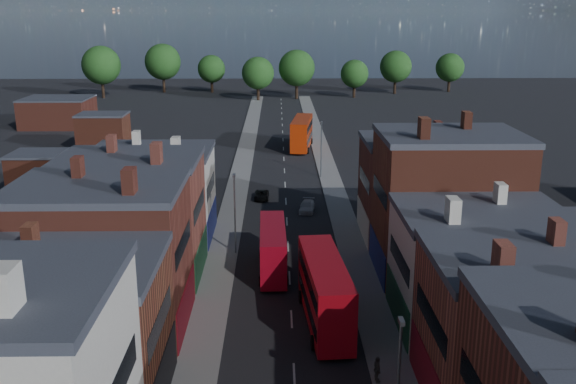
{
  "coord_description": "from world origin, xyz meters",
  "views": [
    {
      "loc": [
        -1.03,
        -29.27,
        23.13
      ],
      "look_at": [
        0.0,
        32.35,
        5.67
      ],
      "focal_mm": 40.0,
      "sensor_mm": 36.0,
      "label": 1
    }
  ],
  "objects_px": {
    "bus_1": "(325,291)",
    "car_2": "(262,195)",
    "bus_0": "(273,248)",
    "car_1": "(343,324)",
    "car_3": "(307,206)",
    "bus_2": "(302,133)",
    "ped_3": "(377,369)"
  },
  "relations": [
    {
      "from": "bus_1",
      "to": "car_3",
      "type": "relative_size",
      "value": 2.89
    },
    {
      "from": "ped_3",
      "to": "bus_1",
      "type": "bearing_deg",
      "value": 9.38
    },
    {
      "from": "bus_0",
      "to": "car_1",
      "type": "relative_size",
      "value": 2.85
    },
    {
      "from": "bus_1",
      "to": "car_2",
      "type": "distance_m",
      "value": 34.35
    },
    {
      "from": "bus_2",
      "to": "car_3",
      "type": "relative_size",
      "value": 3.02
    },
    {
      "from": "bus_0",
      "to": "ped_3",
      "type": "bearing_deg",
      "value": -70.9
    },
    {
      "from": "car_3",
      "to": "car_2",
      "type": "bearing_deg",
      "value": 144.78
    },
    {
      "from": "bus_1",
      "to": "car_3",
      "type": "distance_m",
      "value": 28.71
    },
    {
      "from": "bus_2",
      "to": "bus_1",
      "type": "bearing_deg",
      "value": -83.26
    },
    {
      "from": "car_2",
      "to": "car_3",
      "type": "xyz_separation_m",
      "value": [
        5.56,
        -5.19,
        0.07
      ]
    },
    {
      "from": "bus_1",
      "to": "bus_0",
      "type": "bearing_deg",
      "value": 106.86
    },
    {
      "from": "bus_0",
      "to": "car_1",
      "type": "height_order",
      "value": "bus_0"
    },
    {
      "from": "bus_0",
      "to": "car_2",
      "type": "distance_m",
      "value": 23.72
    },
    {
      "from": "bus_2",
      "to": "car_3",
      "type": "height_order",
      "value": "bus_2"
    },
    {
      "from": "car_3",
      "to": "ped_3",
      "type": "distance_m",
      "value": 36.95
    },
    {
      "from": "car_1",
      "to": "car_3",
      "type": "bearing_deg",
      "value": 86.49
    },
    {
      "from": "bus_1",
      "to": "bus_2",
      "type": "xyz_separation_m",
      "value": [
        0.68,
        64.68,
        0.1
      ]
    },
    {
      "from": "bus_1",
      "to": "car_2",
      "type": "height_order",
      "value": "bus_1"
    },
    {
      "from": "car_2",
      "to": "ped_3",
      "type": "xyz_separation_m",
      "value": [
        8.38,
        -42.04,
        0.47
      ]
    },
    {
      "from": "car_3",
      "to": "bus_1",
      "type": "bearing_deg",
      "value": -82.13
    },
    {
      "from": "bus_2",
      "to": "ped_3",
      "type": "bearing_deg",
      "value": -80.98
    },
    {
      "from": "car_2",
      "to": "car_3",
      "type": "height_order",
      "value": "car_3"
    },
    {
      "from": "ped_3",
      "to": "car_1",
      "type": "bearing_deg",
      "value": 2.54
    },
    {
      "from": "car_3",
      "to": "ped_3",
      "type": "xyz_separation_m",
      "value": [
        2.82,
        -36.84,
        0.4
      ]
    },
    {
      "from": "car_1",
      "to": "car_2",
      "type": "xyz_separation_m",
      "value": [
        -6.88,
        35.0,
        -0.04
      ]
    },
    {
      "from": "bus_1",
      "to": "bus_2",
      "type": "distance_m",
      "value": 64.69
    },
    {
      "from": "car_3",
      "to": "bus_2",
      "type": "bearing_deg",
      "value": 96.74
    },
    {
      "from": "bus_1",
      "to": "ped_3",
      "type": "relative_size",
      "value": 6.79
    },
    {
      "from": "bus_2",
      "to": "car_3",
      "type": "distance_m",
      "value": 36.14
    },
    {
      "from": "car_2",
      "to": "car_3",
      "type": "distance_m",
      "value": 7.6
    },
    {
      "from": "bus_0",
      "to": "ped_3",
      "type": "relative_size",
      "value": 5.67
    },
    {
      "from": "bus_0",
      "to": "car_3",
      "type": "height_order",
      "value": "bus_0"
    }
  ]
}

